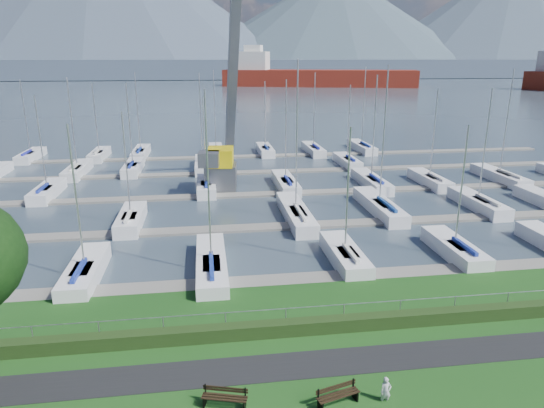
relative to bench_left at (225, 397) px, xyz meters
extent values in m
cube|color=black|center=(4.29, 2.19, -0.41)|extent=(160.00, 2.00, 0.04)
cube|color=#3B4A57|center=(4.29, 265.19, -0.82)|extent=(800.00, 540.00, 0.20)
cube|color=#203613|center=(4.29, 4.79, -0.07)|extent=(80.00, 0.70, 0.70)
cylinder|color=gray|center=(4.29, 5.19, 0.78)|extent=(80.00, 0.04, 0.04)
cube|color=#48556A|center=(4.29, 335.19, 5.58)|extent=(900.00, 80.00, 12.00)
cone|color=#40505D|center=(114.29, 415.19, 42.08)|extent=(300.00, 300.00, 85.00)
cone|color=#435263|center=(284.29, 425.19, 49.58)|extent=(320.00, 320.00, 100.00)
cube|color=slate|center=(4.29, 11.19, -0.64)|extent=(90.00, 1.60, 0.25)
cube|color=gray|center=(4.29, 21.19, -0.64)|extent=(90.00, 1.60, 0.25)
cube|color=gray|center=(4.29, 31.19, -0.64)|extent=(90.00, 1.60, 0.25)
cube|color=slate|center=(4.29, 41.19, -0.64)|extent=(90.00, 1.60, 0.25)
cube|color=slate|center=(4.29, 51.19, -0.64)|extent=(90.00, 1.60, 0.25)
cube|color=black|center=(-0.78, 0.18, -0.19)|extent=(0.17, 0.40, 0.45)
cube|color=black|center=(-0.73, 0.35, 0.23)|extent=(0.06, 0.06, 0.40)
cube|color=black|center=(0.76, -0.27, -0.19)|extent=(0.17, 0.40, 0.45)
cube|color=black|center=(0.81, -0.09, 0.23)|extent=(0.06, 0.06, 0.40)
cube|color=black|center=(-0.05, -0.19, 0.03)|extent=(1.76, 0.59, 0.04)
cube|color=black|center=(-0.01, -0.05, 0.03)|extent=(1.76, 0.59, 0.04)
cube|color=black|center=(0.03, 0.10, 0.03)|extent=(1.76, 0.59, 0.04)
cube|color=black|center=(0.04, 0.15, 0.20)|extent=(1.74, 0.54, 0.08)
cube|color=black|center=(0.04, 0.15, 0.32)|extent=(1.74, 0.54, 0.08)
cube|color=black|center=(3.66, -0.75, -0.19)|extent=(0.17, 0.40, 0.45)
cube|color=black|center=(3.61, -0.58, 0.23)|extent=(0.06, 0.06, 0.40)
cube|color=black|center=(5.20, -0.31, -0.19)|extent=(0.17, 0.40, 0.45)
cube|color=black|center=(5.15, -0.13, 0.23)|extent=(0.06, 0.06, 0.40)
cube|color=black|center=(4.47, -0.67, 0.03)|extent=(1.76, 0.59, 0.04)
cube|color=black|center=(4.43, -0.53, 0.03)|extent=(1.76, 0.59, 0.04)
cube|color=black|center=(4.39, -0.38, 0.03)|extent=(1.76, 0.59, 0.04)
cube|color=black|center=(4.38, -0.34, 0.20)|extent=(1.74, 0.54, 0.08)
cube|color=black|center=(4.38, -0.34, 0.32)|extent=(1.74, 0.54, 0.08)
imported|color=#B4B5BB|center=(6.35, -0.59, 0.19)|extent=(0.45, 0.30, 1.22)
cube|color=#5C5E64|center=(1.20, 33.70, 0.78)|extent=(3.53, 3.53, 2.60)
cube|color=yellow|center=(1.20, 33.70, 2.88)|extent=(2.96, 3.66, 1.80)
cube|color=slate|center=(3.00, 38.20, 11.88)|extent=(1.73, 11.26, 19.89)
cube|color=slate|center=(0.00, 31.70, 3.08)|extent=(2.23, 2.41, 1.40)
cube|color=maroon|center=(56.06, 221.08, 2.08)|extent=(93.45, 43.98, 10.00)
cube|color=silver|center=(25.19, 230.45, 9.58)|extent=(17.46, 17.46, 12.00)
cube|color=silver|center=(25.19, 230.45, 16.58)|extent=(9.98, 9.98, 4.00)
camera|label=1|loc=(-0.39, -16.04, 12.74)|focal=32.00mm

